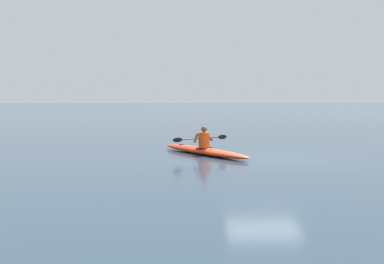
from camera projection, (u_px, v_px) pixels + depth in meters
ground_plane at (264, 158)px, 17.11m from camera, size 160.00×160.00×0.00m
kayak at (204, 151)px, 18.08m from camera, size 3.28×4.39×0.25m
kayaker at (204, 139)px, 18.06m from camera, size 2.01×1.38×0.76m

